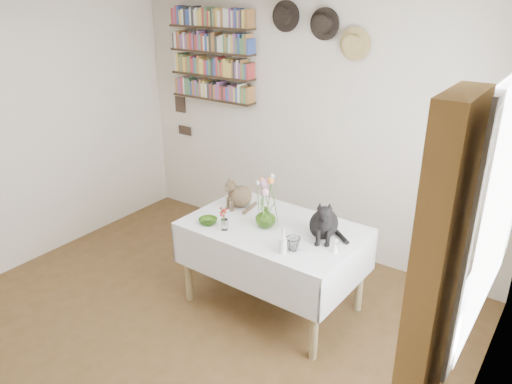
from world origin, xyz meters
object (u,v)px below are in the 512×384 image
Objects in this scene: black_cat at (324,217)px; flower_vase at (266,217)px; dining_table at (273,246)px; bookshelf_unit at (212,55)px; tabby_cat at (241,191)px.

flower_vase is (-0.46, -0.11, -0.09)m from black_cat.
dining_table is 1.42× the size of bookshelf_unit.
black_cat is 2.01× the size of flower_vase.
dining_table is 4.94× the size of tabby_cat.
tabby_cat is at bearing 152.70° from flower_vase.
dining_table is 0.55m from black_cat.
flower_vase is at bearing -38.00° from bookshelf_unit.
bookshelf_unit reaches higher than black_cat.
bookshelf_unit is at bearing 155.87° from tabby_cat.
dining_table is at bearing 40.68° from flower_vase.
black_cat is (0.41, 0.06, 0.35)m from dining_table.
tabby_cat is at bearing 147.66° from black_cat.
bookshelf_unit reaches higher than flower_vase.
dining_table is 8.34× the size of flower_vase.
tabby_cat reaches higher than flower_vase.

